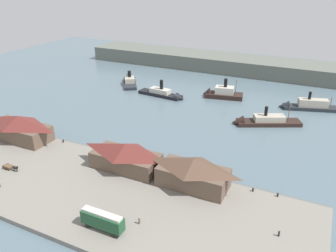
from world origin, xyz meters
name	(u,v)px	position (x,y,z in m)	size (l,w,h in m)	color
ground_plane	(139,155)	(0.00, 0.00, 0.00)	(320.00, 320.00, 0.00)	slate
quay_promenade	(96,191)	(0.00, -22.00, 0.60)	(110.00, 36.00, 1.20)	gray
seawall_edge	(133,159)	(0.00, -3.60, 0.50)	(110.00, 0.80, 1.00)	#666159
ferry_shed_east_terminal	(19,127)	(-39.90, -9.18, 5.40)	(21.66, 9.44, 8.27)	brown
ferry_shed_customs_shed	(126,156)	(1.53, -9.61, 5.03)	(19.62, 9.14, 7.54)	brown
ferry_shed_west_terminal	(193,172)	(21.82, -9.71, 5.27)	(18.27, 9.13, 8.01)	brown
street_tram	(102,220)	(10.61, -33.38, 3.76)	(9.91, 2.61, 4.40)	#1E4C2D
horse_cart	(11,167)	(-27.14, -24.61, 2.12)	(5.65, 1.65, 1.87)	brown
pedestrian_walking_west	(139,221)	(16.73, -28.41, 2.01)	(0.44, 0.44, 1.77)	#6B5B4C
pedestrian_standing_center	(279,233)	(45.03, -19.00, 1.92)	(0.39, 0.39, 1.57)	#232328
mooring_post_center_east	(278,195)	(42.44, -4.81, 1.65)	(0.44, 0.44, 0.90)	black
mooring_post_center_west	(63,141)	(-25.57, -5.05, 1.65)	(0.44, 0.44, 0.90)	black
mooring_post_west	(253,190)	(36.44, -5.32, 1.65)	(0.44, 0.44, 0.90)	black
ferry_moored_east	(260,121)	(28.64, 40.17, 1.23)	(25.34, 16.19, 9.85)	black
ferry_approaching_west	(130,81)	(-42.53, 63.26, 1.27)	(16.18, 20.22, 8.77)	#23282D
ferry_departing_north	(220,93)	(5.66, 62.77, 1.77)	(18.85, 10.06, 10.96)	black
ferry_outer_harbor	(306,106)	(42.18, 63.93, 1.50)	(25.49, 12.20, 9.32)	#23282D
ferry_near_quay	(165,94)	(-16.91, 52.43, 1.27)	(23.41, 7.21, 9.21)	black
far_headland	(236,64)	(0.00, 110.00, 4.00)	(180.00, 24.00, 8.00)	#60665B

